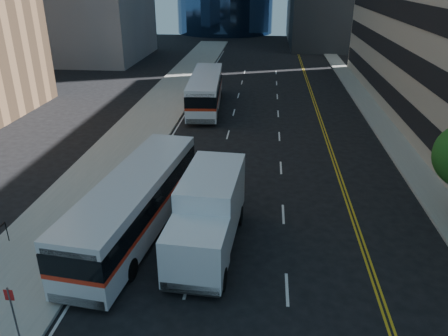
# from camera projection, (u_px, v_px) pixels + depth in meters

# --- Properties ---
(ground) EXTENTS (160.00, 160.00, 0.00)m
(ground) POSITION_uv_depth(u_px,v_px,m) (275.00, 325.00, 15.65)
(ground) COLOR black
(ground) RESTS_ON ground
(sidewalk_west) EXTENTS (5.00, 90.00, 0.15)m
(sidewalk_west) POSITION_uv_depth(u_px,v_px,m) (156.00, 113.00, 39.28)
(sidewalk_west) COLOR gray
(sidewalk_west) RESTS_ON ground
(sidewalk_east) EXTENTS (2.00, 90.00, 0.15)m
(sidewalk_east) POSITION_uv_depth(u_px,v_px,m) (378.00, 119.00, 37.53)
(sidewalk_east) COLOR gray
(sidewalk_east) RESTS_ON ground
(bus_front) EXTENTS (3.86, 11.75, 2.97)m
(bus_front) POSITION_uv_depth(u_px,v_px,m) (136.00, 202.00, 20.66)
(bus_front) COLOR silver
(bus_front) RESTS_ON ground
(bus_rear) EXTENTS (3.34, 12.01, 3.06)m
(bus_rear) POSITION_uv_depth(u_px,v_px,m) (206.00, 90.00, 40.31)
(bus_rear) COLOR white
(bus_rear) RESTS_ON ground
(box_truck) EXTENTS (2.90, 7.22, 3.38)m
(box_truck) POSITION_uv_depth(u_px,v_px,m) (208.00, 214.00, 19.35)
(box_truck) COLOR white
(box_truck) RESTS_ON ground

